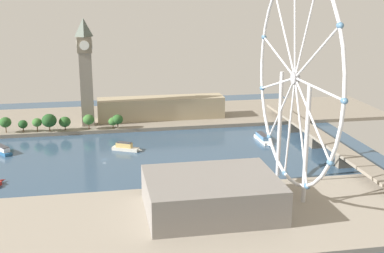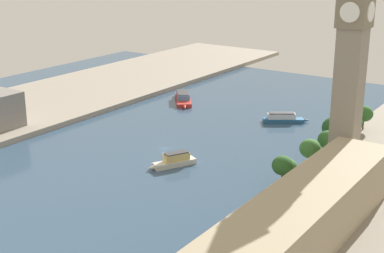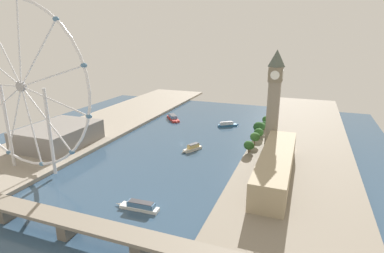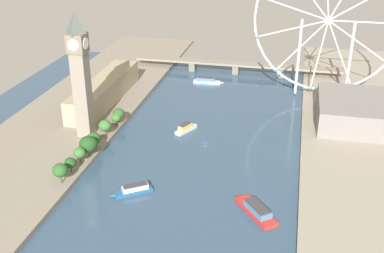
{
  "view_description": "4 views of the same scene",
  "coord_description": "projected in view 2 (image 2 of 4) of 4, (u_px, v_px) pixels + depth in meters",
  "views": [
    {
      "loc": [
        355.19,
        -3.21,
        119.15
      ],
      "look_at": [
        -7.94,
        63.73,
        18.63
      ],
      "focal_mm": 49.52,
      "sensor_mm": 36.0,
      "label": 1
    },
    {
      "loc": [
        -159.89,
        208.05,
        94.19
      ],
      "look_at": [
        -12.28,
        -6.11,
        11.89
      ],
      "focal_mm": 53.21,
      "sensor_mm": 36.0,
      "label": 2
    },
    {
      "loc": [
        -112.57,
        268.19,
        103.97
      ],
      "look_at": [
        -10.69,
        -1.59,
        17.69
      ],
      "focal_mm": 28.78,
      "sensor_mm": 36.0,
      "label": 3
    },
    {
      "loc": [
        56.92,
        -296.88,
        155.28
      ],
      "look_at": [
        -12.17,
        10.88,
        6.71
      ],
      "focal_mm": 44.6,
      "sensor_mm": 36.0,
      "label": 4
    }
  ],
  "objects": [
    {
      "name": "ground_plane",
      "position": [
        164.0,
        148.0,
        278.24
      ],
      "size": [
        392.9,
        392.9,
        0.0
      ],
      "primitive_type": "plane",
      "color": "#334C66"
    },
    {
      "name": "clock_tower",
      "position": [
        351.0,
        65.0,
        225.68
      ],
      "size": [
        12.68,
        12.68,
        89.01
      ],
      "color": "gray",
      "rests_on": "riverbank_left"
    },
    {
      "name": "tour_boat_2",
      "position": [
        183.0,
        98.0,
        361.95
      ],
      "size": [
        27.02,
        31.8,
        5.91
      ],
      "rotation": [
        0.0,
        0.0,
        2.25
      ],
      "color": "#B22D28",
      "rests_on": "ground_plane"
    },
    {
      "name": "tour_boat_1",
      "position": [
        174.0,
        161.0,
        255.3
      ],
      "size": [
        13.96,
        22.49,
        6.31
      ],
      "rotation": [
        0.0,
        0.0,
        1.1
      ],
      "color": "beige",
      "rests_on": "ground_plane"
    },
    {
      "name": "riverbank_right",
      "position": [
        15.0,
        110.0,
        338.09
      ],
      "size": [
        90.0,
        520.0,
        3.0
      ],
      "primitive_type": "cube",
      "color": "gray",
      "rests_on": "ground_plane"
    },
    {
      "name": "tour_boat_3",
      "position": [
        283.0,
        118.0,
        319.24
      ],
      "size": [
        23.83,
        18.12,
        5.64
      ],
      "rotation": [
        0.0,
        0.0,
        3.75
      ],
      "color": "#235684",
      "rests_on": "ground_plane"
    },
    {
      "name": "tree_row_embankment",
      "position": [
        330.0,
        136.0,
        262.45
      ],
      "size": [
        13.51,
        97.75,
        14.57
      ],
      "color": "#513823",
      "rests_on": "riverbank_left"
    },
    {
      "name": "parliament_block",
      "position": [
        306.0,
        216.0,
        181.04
      ],
      "size": [
        22.0,
        110.66,
        18.83
      ],
      "primitive_type": "cube",
      "color": "tan",
      "rests_on": "riverbank_left"
    }
  ]
}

